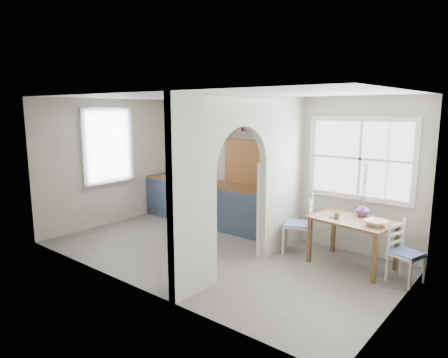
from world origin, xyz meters
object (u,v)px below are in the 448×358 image
Objects in this scene: chair_left at (298,224)px; vase at (363,210)px; dining_table at (352,243)px; chair_right at (407,253)px; kettle at (265,184)px.

chair_left is 1.09m from vase.
chair_left is at bearing -168.88° from vase.
chair_left reaches higher than vase.
vase is (0.05, 0.23, 0.48)m from dining_table.
dining_table is 0.82m from chair_right.
chair_left is 1.03m from kettle.
dining_table is 5.64× the size of vase.
chair_left is 1.15× the size of chair_right.
vase is (1.01, 0.20, 0.36)m from chair_left.
chair_right is (0.81, -0.09, 0.05)m from dining_table.
kettle is (-2.61, 0.37, 0.61)m from chair_right.
chair_right is 4.02× the size of vase.
kettle is at bearing 178.55° from vase.
dining_table is 1.94m from kettle.
chair_right is at bearing -22.99° from vase.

